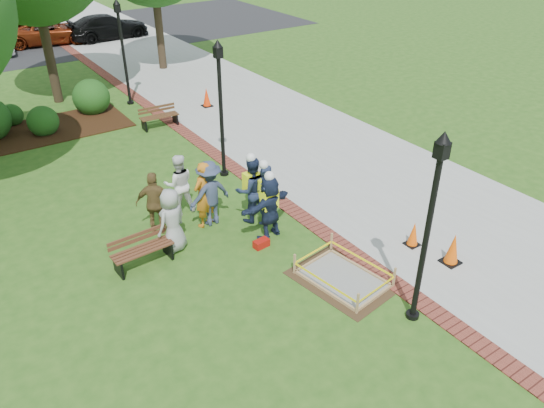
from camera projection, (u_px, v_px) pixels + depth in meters
ground at (283, 266)px, 12.83m from camera, size 100.00×100.00×0.00m
sidewalk at (242, 106)px, 22.36m from camera, size 6.00×60.00×0.02m
brick_edging at (171, 122)px, 20.77m from camera, size 0.50×60.00×0.03m
mulch_bed at (33, 133)px, 19.87m from camera, size 7.00×3.00×0.05m
parking_lot at (24, 42)px, 31.99m from camera, size 36.00×12.00×0.01m
wet_concrete_pad at (343, 272)px, 12.25m from camera, size 2.01×2.52×0.55m
bench_near at (143, 256)px, 12.75m from camera, size 1.51×0.58×0.80m
bench_far at (160, 121)px, 20.28m from camera, size 1.47×0.56×0.79m
cone_front at (453, 249)px, 12.73m from camera, size 0.42×0.42×0.84m
cone_back at (413, 234)px, 13.42m from camera, size 0.35×0.35×0.68m
cone_far at (207, 98)px, 22.16m from camera, size 0.41×0.41×0.81m
toolbox at (261, 243)px, 13.48m from camera, size 0.43×0.26×0.20m
lamp_near at (430, 218)px, 10.04m from camera, size 0.28×0.28×4.26m
lamp_mid at (220, 100)px, 15.72m from camera, size 0.28×0.28×4.26m
lamp_far at (122, 45)px, 21.40m from camera, size 0.28×0.28×4.26m
shrub_c at (46, 133)px, 19.87m from camera, size 1.14×1.14×1.14m
shrub_d at (94, 112)px, 21.80m from camera, size 1.48×1.48×1.48m
shrub_e at (14, 124)px, 20.65m from camera, size 0.87×0.87×0.87m
casual_person_a at (172, 221)px, 13.01m from camera, size 0.64×0.53×1.70m
casual_person_b at (203, 195)px, 13.97m from camera, size 0.70×0.59×1.86m
casual_person_c at (179, 184)px, 14.62m from camera, size 0.63×0.50×1.73m
casual_person_d at (156, 204)px, 13.67m from camera, size 0.67×0.61×1.76m
casual_person_e at (210, 193)px, 14.04m from camera, size 0.61×0.41×1.84m
hivis_worker_a at (269, 205)px, 13.48m from camera, size 0.62×0.46×1.90m
hivis_worker_b at (264, 192)px, 14.11m from camera, size 0.63×0.63×1.86m
hivis_worker_c at (251, 188)px, 14.15m from camera, size 0.65×0.47×2.01m
parked_car_c at (51, 44)px, 31.62m from camera, size 2.74×4.86×1.50m
parked_car_d at (109, 39)px, 32.70m from camera, size 2.26×4.86×1.56m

